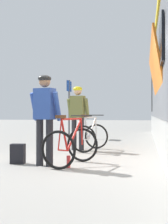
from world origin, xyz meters
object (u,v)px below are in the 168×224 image
cyclist_near_in_olive (78,112)px  backpack_on_platform (18,154)px  bicycle_near_silver (90,136)px  water_bottle_near_the_bikes (69,162)px  bicycle_far_red (71,145)px  platform_sign_post (69,99)px  cyclist_far_in_blue (45,111)px

cyclist_near_in_olive → backpack_on_platform: size_ratio=4.40×
cyclist_near_in_olive → backpack_on_platform: 2.75m
bicycle_near_silver → water_bottle_near_the_bikes: size_ratio=5.24×
backpack_on_platform → cyclist_near_in_olive: bearing=69.6°
backpack_on_platform → bicycle_far_red: bearing=-4.5°
bicycle_near_silver → backpack_on_platform: 2.67m
bicycle_far_red → backpack_on_platform: 1.12m
bicycle_near_silver → platform_sign_post: platform_sign_post is taller
bicycle_far_red → backpack_on_platform: (-1.10, -0.01, -0.20)m
cyclist_near_in_olive → bicycle_near_silver: 0.75m
bicycle_near_silver → water_bottle_near_the_bikes: 2.71m
cyclist_near_in_olive → platform_sign_post: size_ratio=0.73×
bicycle_near_silver → water_bottle_near_the_bikes: (0.07, -2.70, -0.29)m
bicycle_near_silver → water_bottle_near_the_bikes: bearing=-88.5°
cyclist_far_in_blue → bicycle_far_red: size_ratio=1.46×
cyclist_near_in_olive → water_bottle_near_the_bikes: size_ratio=7.84×
cyclist_near_in_olive → platform_sign_post: platform_sign_post is taller
cyclist_far_in_blue → backpack_on_platform: cyclist_far_in_blue is taller
cyclist_near_in_olive → backpack_on_platform: bearing=-105.2°
platform_sign_post → bicycle_far_red: bearing=-75.8°
cyclist_far_in_blue → backpack_on_platform: size_ratio=4.40×
cyclist_near_in_olive → cyclist_far_in_blue: (-0.07, -2.66, 0.00)m
bicycle_far_red → backpack_on_platform: bicycle_far_red is taller
cyclist_far_in_blue → platform_sign_post: platform_sign_post is taller
bicycle_near_silver → water_bottle_near_the_bikes: bicycle_near_silver is taller
backpack_on_platform → water_bottle_near_the_bikes: (1.12, -0.25, -0.09)m
cyclist_far_in_blue → bicycle_far_red: 0.83m
water_bottle_near_the_bikes → cyclist_far_in_blue: bearing=167.9°
bicycle_far_red → bicycle_near_silver: bearing=91.2°
cyclist_near_in_olive → cyclist_far_in_blue: 2.67m
cyclist_near_in_olive → water_bottle_near_the_bikes: 2.96m
bicycle_far_red → platform_sign_post: (-1.70, 6.68, 1.22)m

